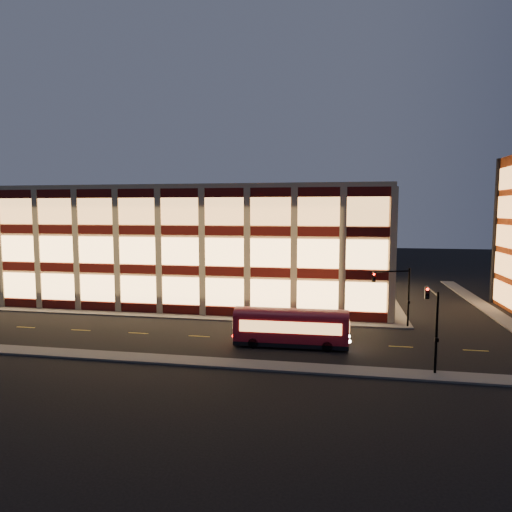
# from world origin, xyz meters

# --- Properties ---
(ground) EXTENTS (200.00, 200.00, 0.00)m
(ground) POSITION_xyz_m (0.00, 0.00, 0.00)
(ground) COLOR black
(ground) RESTS_ON ground
(sidewalk_office_south) EXTENTS (54.00, 2.00, 0.15)m
(sidewalk_office_south) POSITION_xyz_m (-3.00, 1.00, 0.07)
(sidewalk_office_south) COLOR #514F4C
(sidewalk_office_south) RESTS_ON ground
(sidewalk_office_east) EXTENTS (2.00, 30.00, 0.15)m
(sidewalk_office_east) POSITION_xyz_m (23.00, 17.00, 0.07)
(sidewalk_office_east) COLOR #514F4C
(sidewalk_office_east) RESTS_ON ground
(sidewalk_tower_west) EXTENTS (2.00, 30.00, 0.15)m
(sidewalk_tower_west) POSITION_xyz_m (34.00, 17.00, 0.07)
(sidewalk_tower_west) COLOR #514F4C
(sidewalk_tower_west) RESTS_ON ground
(sidewalk_near) EXTENTS (100.00, 2.00, 0.15)m
(sidewalk_near) POSITION_xyz_m (0.00, -13.00, 0.07)
(sidewalk_near) COLOR #514F4C
(sidewalk_near) RESTS_ON ground
(office_building) EXTENTS (50.45, 30.45, 14.50)m
(office_building) POSITION_xyz_m (-2.91, 16.91, 7.25)
(office_building) COLOR tan
(office_building) RESTS_ON ground
(traffic_signal_far) EXTENTS (3.79, 1.87, 6.00)m
(traffic_signal_far) POSITION_xyz_m (22.21, 0.24, 4.11)
(traffic_signal_far) COLOR black
(traffic_signal_far) RESTS_ON ground
(traffic_signal_near) EXTENTS (0.32, 4.45, 6.00)m
(traffic_signal_near) POSITION_xyz_m (23.50, -11.03, 4.13)
(traffic_signal_near) COLOR black
(traffic_signal_near) RESTS_ON ground
(trolley_bus) EXTENTS (9.74, 2.69, 3.29)m
(trolley_bus) POSITION_xyz_m (12.70, -7.47, 1.82)
(trolley_bus) COLOR maroon
(trolley_bus) RESTS_ON ground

